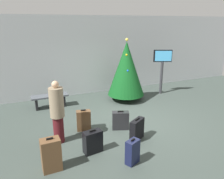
{
  "coord_description": "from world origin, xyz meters",
  "views": [
    {
      "loc": [
        -3.28,
        -5.7,
        3.09
      ],
      "look_at": [
        -0.41,
        0.79,
        0.9
      ],
      "focal_mm": 35.27,
      "sensor_mm": 36.0,
      "label": 1
    }
  ],
  "objects": [
    {
      "name": "suitcase_0",
      "position": [
        -0.49,
        -1.07,
        0.3
      ],
      "size": [
        0.53,
        0.42,
        0.63
      ],
      "color": "black",
      "rests_on": "ground_plane"
    },
    {
      "name": "traveller_0",
      "position": [
        -2.45,
        -0.33,
        0.89
      ],
      "size": [
        0.46,
        0.46,
        1.69
      ],
      "color": "#4C1419",
      "rests_on": "ground_plane"
    },
    {
      "name": "waiting_bench",
      "position": [
        -2.27,
        2.31,
        0.35
      ],
      "size": [
        1.33,
        0.44,
        0.48
      ],
      "color": "#4C5159",
      "rests_on": "ground_plane"
    },
    {
      "name": "suitcase_2",
      "position": [
        -1.11,
        -1.94,
        0.29
      ],
      "size": [
        0.37,
        0.31,
        0.61
      ],
      "color": "#141938",
      "rests_on": "ground_plane"
    },
    {
      "name": "ground_plane",
      "position": [
        0.0,
        0.0,
        0.0
      ],
      "size": [
        16.0,
        16.0,
        0.0
      ],
      "primitive_type": "plane",
      "color": "#38423D"
    },
    {
      "name": "suitcase_5",
      "position": [
        -1.79,
        -1.16,
        0.28
      ],
      "size": [
        0.48,
        0.3,
        0.6
      ],
      "color": "black",
      "rests_on": "ground_plane"
    },
    {
      "name": "back_wall",
      "position": [
        0.0,
        3.52,
        1.68
      ],
      "size": [
        16.0,
        0.2,
        3.36
      ],
      "primitive_type": "cube",
      "color": "#B7BCC1",
      "rests_on": "ground_plane"
    },
    {
      "name": "suitcase_1",
      "position": [
        -2.82,
        -1.45,
        0.37
      ],
      "size": [
        0.41,
        0.29,
        0.78
      ],
      "color": "brown",
      "rests_on": "ground_plane"
    },
    {
      "name": "suitcase_3",
      "position": [
        -0.63,
        -0.32,
        0.27
      ],
      "size": [
        0.54,
        0.38,
        0.58
      ],
      "color": "#232326",
      "rests_on": "ground_plane"
    },
    {
      "name": "holiday_tree",
      "position": [
        0.71,
        1.93,
        1.31
      ],
      "size": [
        1.47,
        1.47,
        2.5
      ],
      "color": "#4C3319",
      "rests_on": "ground_plane"
    },
    {
      "name": "suitcase_4",
      "position": [
        -1.65,
        0.05,
        0.31
      ],
      "size": [
        0.44,
        0.29,
        0.65
      ],
      "color": "brown",
      "rests_on": "ground_plane"
    },
    {
      "name": "flight_info_kiosk",
      "position": [
        2.53,
        2.05,
        1.34
      ],
      "size": [
        0.76,
        0.38,
        1.95
      ],
      "color": "#333338",
      "rests_on": "ground_plane"
    }
  ]
}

